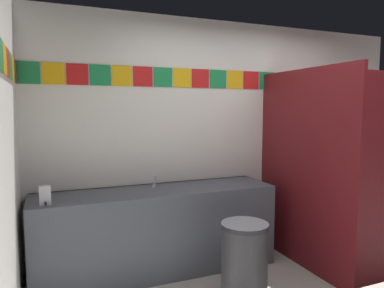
% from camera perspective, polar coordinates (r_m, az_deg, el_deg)
% --- Properties ---
extents(wall_back, '(4.44, 0.09, 2.56)m').
position_cam_1_polar(wall_back, '(4.13, 6.48, 1.21)').
color(wall_back, white).
rests_on(wall_back, ground_plane).
extents(vanity_counter, '(2.33, 0.59, 0.82)m').
position_cam_1_polar(vanity_counter, '(3.62, -5.55, -13.57)').
color(vanity_counter, '#4C515B').
rests_on(vanity_counter, ground_plane).
extents(faucet_center, '(0.04, 0.10, 0.14)m').
position_cam_1_polar(faucet_center, '(3.58, -6.03, -6.17)').
color(faucet_center, silver).
rests_on(faucet_center, vanity_counter).
extents(soap_dispenser, '(0.09, 0.09, 0.16)m').
position_cam_1_polar(soap_dispenser, '(3.18, -22.49, -7.61)').
color(soap_dispenser, '#B7BABF').
rests_on(soap_dispenser, vanity_counter).
extents(stall_divider, '(0.92, 1.43, 2.00)m').
position_cam_1_polar(stall_divider, '(3.68, 21.90, -4.21)').
color(stall_divider, maroon).
rests_on(stall_divider, ground_plane).
extents(toilet, '(0.39, 0.49, 0.74)m').
position_cam_1_polar(toilet, '(4.54, 20.63, -11.33)').
color(toilet, white).
rests_on(toilet, ground_plane).
extents(trash_bin, '(0.40, 0.40, 0.64)m').
position_cam_1_polar(trash_bin, '(3.22, 8.39, -17.88)').
color(trash_bin, '#333338').
rests_on(trash_bin, ground_plane).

